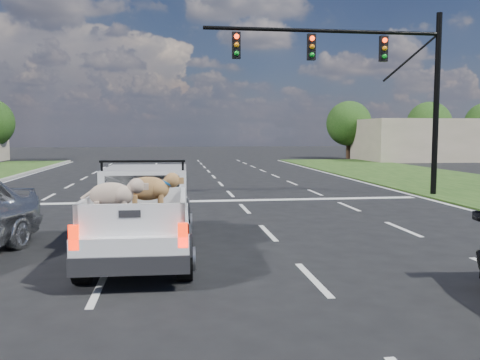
% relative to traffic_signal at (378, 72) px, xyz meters
% --- Properties ---
extents(ground, '(160.00, 160.00, 0.00)m').
position_rel_traffic_signal_xyz_m(ground, '(-7.20, -10.50, -4.73)').
color(ground, black).
rests_on(ground, ground).
extents(road_markings, '(17.75, 60.00, 0.01)m').
position_rel_traffic_signal_xyz_m(road_markings, '(-7.20, -3.94, -4.72)').
color(road_markings, silver).
rests_on(road_markings, ground).
extents(traffic_signal, '(9.11, 0.31, 7.00)m').
position_rel_traffic_signal_xyz_m(traffic_signal, '(0.00, 0.00, 0.00)').
color(traffic_signal, black).
rests_on(traffic_signal, ground).
extents(building_right, '(12.00, 7.00, 3.60)m').
position_rel_traffic_signal_xyz_m(building_right, '(14.80, 23.50, -2.93)').
color(building_right, '#B9A58D').
rests_on(building_right, ground).
extents(tree_far_d, '(4.20, 4.20, 5.40)m').
position_rel_traffic_signal_xyz_m(tree_far_d, '(8.80, 27.50, -1.44)').
color(tree_far_d, '#332114').
rests_on(tree_far_d, ground).
extents(tree_far_e, '(4.20, 4.20, 5.40)m').
position_rel_traffic_signal_xyz_m(tree_far_e, '(16.80, 27.50, -1.44)').
color(tree_far_e, '#332114').
rests_on(tree_far_e, ground).
extents(pickup_truck, '(2.03, 5.13, 1.90)m').
position_rel_traffic_signal_xyz_m(pickup_truck, '(-8.36, -8.21, -3.84)').
color(pickup_truck, black).
rests_on(pickup_truck, ground).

